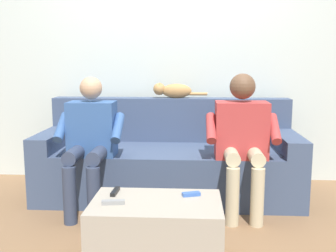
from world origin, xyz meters
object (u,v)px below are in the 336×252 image
object	(u,v)px
coffee_table	(156,231)
remote_blue	(191,194)
remote_gray	(113,202)
remote_black	(115,191)
person_right_seated	(90,137)
cat_on_backrest	(173,90)
couch	(169,161)
person_left_seated	(242,135)

from	to	relation	value
coffee_table	remote_blue	world-z (taller)	remote_blue
remote_blue	remote_gray	bearing A→B (deg)	-176.27
remote_gray	remote_black	bearing A→B (deg)	89.85
remote_blue	coffee_table	bearing A→B (deg)	-168.72
person_right_seated	cat_on_backrest	distance (m)	1.01
cat_on_backrest	couch	bearing A→B (deg)	86.16
coffee_table	remote_gray	size ratio (longest dim) A/B	5.79
cat_on_backrest	remote_gray	size ratio (longest dim) A/B	3.84
remote_black	remote_blue	bearing A→B (deg)	90.08
coffee_table	cat_on_backrest	xyz separation A→B (m)	(-0.02, -1.54, 0.74)
person_left_seated	person_right_seated	world-z (taller)	person_left_seated
person_right_seated	remote_black	xyz separation A→B (m)	(-0.33, 0.67, -0.22)
remote_gray	cat_on_backrest	bearing A→B (deg)	72.64
person_left_seated	couch	bearing A→B (deg)	-35.09
remote_blue	person_left_seated	bearing A→B (deg)	44.02
remote_black	coffee_table	bearing A→B (deg)	66.38
person_left_seated	remote_blue	size ratio (longest dim) A/B	9.92
remote_blue	remote_black	distance (m)	0.48
remote_black	couch	bearing A→B (deg)	168.82
couch	remote_gray	size ratio (longest dim) A/B	16.79
person_right_seated	remote_black	size ratio (longest dim) A/B	7.35
couch	person_left_seated	size ratio (longest dim) A/B	2.05
coffee_table	person_right_seated	size ratio (longest dim) A/B	0.72
person_right_seated	person_left_seated	bearing A→B (deg)	-178.70
couch	coffee_table	world-z (taller)	couch
remote_gray	remote_black	size ratio (longest dim) A/B	0.92
cat_on_backrest	remote_black	distance (m)	1.54
coffee_table	remote_black	distance (m)	0.36
person_left_seated	person_right_seated	distance (m)	1.20
remote_gray	coffee_table	bearing A→B (deg)	6.05
person_left_seated	cat_on_backrest	distance (m)	0.96
remote_gray	remote_black	distance (m)	0.20
coffee_table	remote_gray	bearing A→B (deg)	14.02
remote_black	person_left_seated	bearing A→B (deg)	131.15
person_left_seated	remote_black	distance (m)	1.14
person_left_seated	remote_black	xyz separation A→B (m)	(0.87, 0.70, -0.25)
person_right_seated	remote_blue	xyz separation A→B (m)	(-0.81, 0.69, -0.22)
coffee_table	person_right_seated	xyz separation A→B (m)	(0.60, -0.80, 0.42)
coffee_table	remote_blue	size ratio (longest dim) A/B	6.99
coffee_table	remote_black	bearing A→B (deg)	-26.14
coffee_table	person_left_seated	distance (m)	1.12
couch	coffee_table	size ratio (longest dim) A/B	2.90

